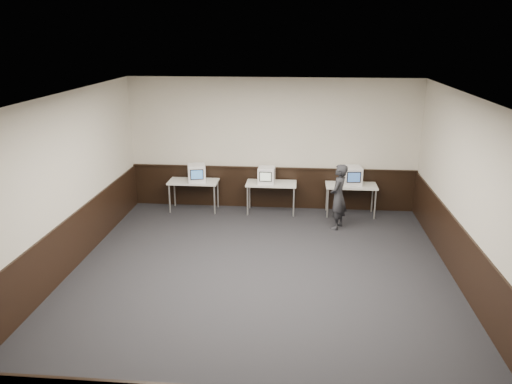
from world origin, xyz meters
TOP-DOWN VIEW (x-y plane):
  - floor at (0.00, 0.00)m, footprint 8.00×8.00m
  - ceiling at (0.00, 0.00)m, footprint 8.00×8.00m
  - back_wall at (0.00, 4.00)m, footprint 7.00×0.00m
  - front_wall at (0.00, -4.00)m, footprint 7.00×0.00m
  - left_wall at (-3.50, 0.00)m, footprint 0.00×8.00m
  - right_wall at (3.50, 0.00)m, footprint 0.00×8.00m
  - wainscot_back at (0.00, 3.98)m, footprint 6.98×0.04m
  - wainscot_left at (-3.48, 0.00)m, footprint 0.04×7.98m
  - wainscot_right at (3.48, 0.00)m, footprint 0.04×7.98m
  - wainscot_rail at (0.00, 3.96)m, footprint 6.98×0.06m
  - desk_left at (-1.90, 3.60)m, footprint 1.20×0.60m
  - desk_center at (0.00, 3.60)m, footprint 1.20×0.60m
  - desk_right at (1.90, 3.60)m, footprint 1.20×0.60m
  - emac_left at (-1.81, 3.56)m, footprint 0.51×0.52m
  - emac_center at (-0.11, 3.56)m, footprint 0.41×0.44m
  - emac_right at (1.91, 3.64)m, footprint 0.48×0.51m
  - person at (1.54, 2.70)m, footprint 0.53×0.63m

SIDE VIEW (x-z plane):
  - floor at x=0.00m, z-range 0.00..0.00m
  - wainscot_back at x=0.00m, z-range 0.00..1.00m
  - wainscot_left at x=-3.48m, z-range 0.00..1.00m
  - wainscot_right at x=3.48m, z-range 0.00..1.00m
  - desk_left at x=-1.90m, z-range 0.30..1.05m
  - desk_center at x=0.00m, z-range 0.30..1.05m
  - desk_right at x=1.90m, z-range 0.30..1.05m
  - person at x=1.54m, z-range 0.00..1.47m
  - emac_center at x=-0.11m, z-range 0.75..1.14m
  - emac_left at x=-1.81m, z-range 0.75..1.17m
  - emac_right at x=1.91m, z-range 0.75..1.18m
  - wainscot_rail at x=0.00m, z-range 1.00..1.04m
  - back_wall at x=0.00m, z-range -1.90..5.10m
  - front_wall at x=0.00m, z-range -1.90..5.10m
  - left_wall at x=-3.50m, z-range -2.40..5.60m
  - right_wall at x=3.50m, z-range -2.40..5.60m
  - ceiling at x=0.00m, z-range 3.20..3.20m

